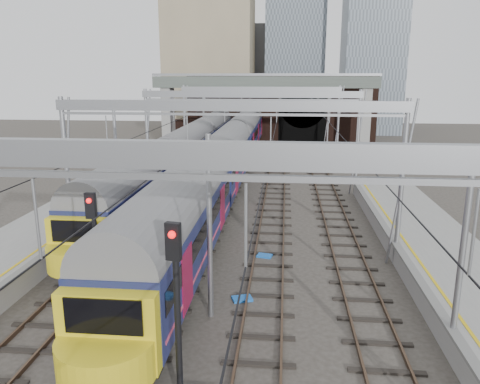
# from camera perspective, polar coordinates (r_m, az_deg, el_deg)

# --- Properties ---
(ground) EXTENTS (160.00, 160.00, 0.00)m
(ground) POSITION_cam_1_polar(r_m,az_deg,el_deg) (16.92, -4.66, -18.07)
(ground) COLOR #38332D
(ground) RESTS_ON ground
(tracks) EXTENTS (14.40, 80.00, 0.22)m
(tracks) POSITION_cam_1_polar(r_m,az_deg,el_deg) (30.56, 0.25, -3.04)
(tracks) COLOR #4C3828
(tracks) RESTS_ON ground
(overhead_line) EXTENTS (16.80, 80.00, 8.00)m
(overhead_line) POSITION_cam_1_polar(r_m,az_deg,el_deg) (35.76, 1.23, 10.14)
(overhead_line) COLOR gray
(overhead_line) RESTS_ON ground
(retaining_wall) EXTENTS (28.00, 2.75, 9.00)m
(retaining_wall) POSITION_cam_1_polar(r_m,az_deg,el_deg) (66.20, 4.47, 9.93)
(retaining_wall) COLOR black
(retaining_wall) RESTS_ON ground
(overbridge) EXTENTS (28.00, 3.00, 9.25)m
(overbridge) POSITION_cam_1_polar(r_m,az_deg,el_deg) (60.18, 3.04, 12.35)
(overbridge) COLOR gray
(overbridge) RESTS_ON ground
(city_skyline) EXTENTS (37.50, 27.50, 60.00)m
(city_skyline) POSITION_cam_1_polar(r_m,az_deg,el_deg) (84.97, 5.86, 19.41)
(city_skyline) COLOR tan
(city_skyline) RESTS_ON ground
(train_main) EXTENTS (2.89, 66.82, 4.94)m
(train_main) POSITION_cam_1_polar(r_m,az_deg,el_deg) (44.92, -0.52, 5.76)
(train_main) COLOR black
(train_main) RESTS_ON ground
(train_second) EXTENTS (2.68, 46.43, 4.64)m
(train_second) POSITION_cam_1_polar(r_m,az_deg,el_deg) (42.44, -6.37, 5.02)
(train_second) COLOR black
(train_second) RESTS_ON ground
(signal_near_left) EXTENTS (0.37, 0.47, 5.07)m
(signal_near_left) POSITION_cam_1_polar(r_m,az_deg,el_deg) (17.46, -17.25, -6.02)
(signal_near_left) COLOR black
(signal_near_left) RESTS_ON ground
(signal_near_centre) EXTENTS (0.41, 0.49, 5.44)m
(signal_near_centre) POSITION_cam_1_polar(r_m,az_deg,el_deg) (12.57, -7.76, -12.53)
(signal_near_centre) COLOR black
(signal_near_centre) RESTS_ON ground
(equip_cover_b) EXTENTS (0.95, 0.80, 0.09)m
(equip_cover_b) POSITION_cam_1_polar(r_m,az_deg,el_deg) (19.74, 0.26, -12.88)
(equip_cover_b) COLOR blue
(equip_cover_b) RESTS_ON ground
(equip_cover_c) EXTENTS (0.84, 0.67, 0.09)m
(equip_cover_c) POSITION_cam_1_polar(r_m,az_deg,el_deg) (24.10, 3.02, -7.76)
(equip_cover_c) COLOR blue
(equip_cover_c) RESTS_ON ground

